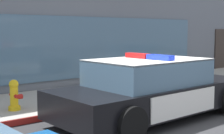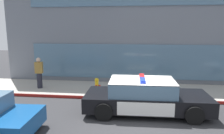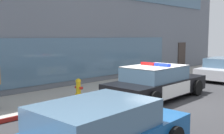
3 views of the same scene
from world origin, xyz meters
TOP-DOWN VIEW (x-y plane):
  - ground at (0.00, 0.00)m, footprint 48.00×48.00m
  - sidewalk at (0.00, 3.40)m, footprint 48.00×2.95m
  - curb_red_paint at (0.00, 1.91)m, footprint 28.80×0.04m
  - storefront_building at (2.75, 9.36)m, footprint 22.54×8.98m
  - police_cruiser at (0.19, 0.57)m, footprint 5.03×2.22m
  - fire_hydrant at (-2.24, 2.71)m, footprint 0.34×0.39m
  - car_down_street at (7.24, 0.71)m, footprint 4.61×2.22m

SIDE VIEW (x-z plane):
  - ground at x=0.00m, z-range 0.00..0.00m
  - sidewalk at x=0.00m, z-range 0.00..0.15m
  - curb_red_paint at x=0.00m, z-range 0.01..0.14m
  - fire_hydrant at x=-2.24m, z-range 0.14..0.86m
  - car_down_street at x=7.24m, z-range -0.01..1.28m
  - police_cruiser at x=0.19m, z-range -0.07..1.43m
  - storefront_building at x=2.75m, z-range 0.00..7.33m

